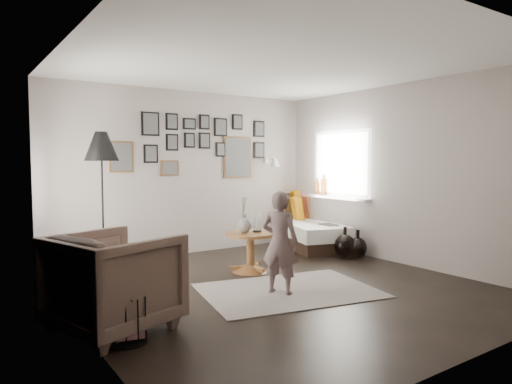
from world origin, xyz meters
TOP-DOWN VIEW (x-y plane):
  - ground at (0.00, 0.00)m, footprint 4.80×4.80m
  - wall_back at (0.00, 2.40)m, footprint 4.50×0.00m
  - wall_front at (0.00, -2.40)m, footprint 4.50×0.00m
  - wall_left at (-2.25, 0.00)m, footprint 0.00×4.80m
  - wall_right at (2.25, 0.00)m, footprint 0.00×4.80m
  - ceiling at (0.00, 0.00)m, footprint 4.80×4.80m
  - door_left at (-2.23, 1.20)m, footprint 0.00×2.14m
  - window_right at (2.18, 1.34)m, footprint 0.15×1.32m
  - gallery_wall at (0.29, 2.38)m, footprint 2.74×0.03m
  - wall_sconce at (1.55, 2.13)m, footprint 0.18×0.36m
  - rug at (0.02, -0.22)m, footprint 2.19×1.74m
  - pedestal_table at (0.17, 0.82)m, footprint 0.67×0.67m
  - vase at (0.09, 0.84)m, footprint 0.19×0.19m
  - candles at (0.28, 0.82)m, footprint 0.12×0.12m
  - daybed at (2.00, 1.87)m, footprint 1.35×2.06m
  - magazine_on_daybed at (2.00, 1.23)m, footprint 0.25×0.31m
  - armchair at (-2.00, -0.29)m, footprint 1.21×1.19m
  - armchair_cushion at (-2.00, -0.24)m, footprint 0.49×0.50m
  - floor_lamp at (-1.52, 1.72)m, footprint 0.44×0.44m
  - magazine_basket at (-2.00, -0.62)m, footprint 0.33×0.33m
  - demijohn_large at (1.85, 0.71)m, footprint 0.32×0.32m
  - demijohn_small at (2.00, 0.59)m, footprint 0.28×0.28m
  - child at (-0.13, -0.24)m, footprint 0.46×0.51m

SIDE VIEW (x-z plane):
  - ground at x=0.00m, z-range 0.00..0.00m
  - rug at x=0.02m, z-range 0.00..0.01m
  - demijohn_small at x=2.00m, z-range -0.05..0.38m
  - demijohn_large at x=1.85m, z-range -0.05..0.43m
  - magazine_basket at x=-2.00m, z-range 0.00..0.39m
  - pedestal_table at x=0.17m, z-range -0.02..0.51m
  - daybed at x=2.00m, z-range -0.18..0.76m
  - armchair at x=-2.00m, z-range 0.00..0.88m
  - magazine_on_daybed at x=2.00m, z-range 0.43..0.45m
  - armchair_cushion at x=-2.00m, z-range 0.39..0.57m
  - child at x=-0.13m, z-range 0.00..1.16m
  - candles at x=0.28m, z-range 0.52..0.77m
  - vase at x=0.09m, z-range 0.44..0.92m
  - window_right at x=2.18m, z-range 0.28..1.58m
  - door_left at x=-2.23m, z-range -0.02..2.12m
  - wall_back at x=0.00m, z-range -0.95..3.55m
  - wall_front at x=0.00m, z-range -0.95..3.55m
  - wall_left at x=-2.25m, z-range -1.10..3.70m
  - wall_right at x=2.25m, z-range -1.10..3.70m
  - wall_sconce at x=1.55m, z-range 1.38..1.54m
  - floor_lamp at x=-1.52m, z-range 0.68..2.54m
  - gallery_wall at x=0.29m, z-range 1.20..2.28m
  - ceiling at x=0.00m, z-range 2.60..2.60m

